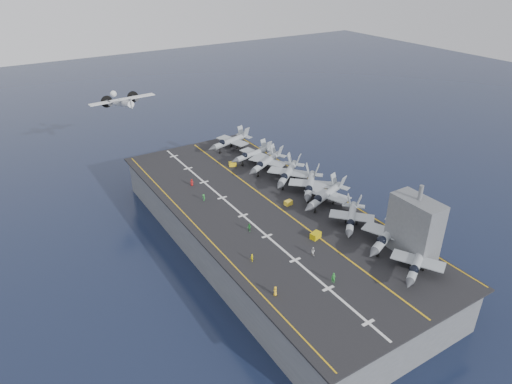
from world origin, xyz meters
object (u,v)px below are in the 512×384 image
fighter_jet_0 (417,262)px  tow_cart_a (316,235)px  transport_plane (123,103)px  island_superstructure (415,220)px

fighter_jet_0 → tow_cart_a: 21.02m
fighter_jet_0 → tow_cart_a: size_ratio=6.81×
transport_plane → island_superstructure: bearing=-70.8°
island_superstructure → transport_plane: 90.04m
island_superstructure → transport_plane: bearing=109.2°
fighter_jet_0 → tow_cart_a: (-8.54, 19.12, -1.85)m
tow_cart_a → transport_plane: 73.96m
island_superstructure → fighter_jet_0: (-4.26, -5.15, -4.97)m
fighter_jet_0 → transport_plane: (-25.35, 89.97, 11.04)m
island_superstructure → tow_cart_a: (-12.79, 13.96, -6.83)m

